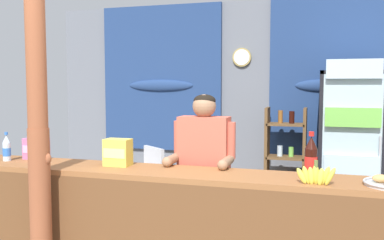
{
  "coord_description": "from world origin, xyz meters",
  "views": [
    {
      "loc": [
        1.05,
        -2.57,
        1.6
      ],
      "look_at": [
        0.01,
        0.84,
        1.3
      ],
      "focal_mm": 40.24,
      "sensor_mm": 36.0,
      "label": 1
    }
  ],
  "objects_px": {
    "soda_bottle_water": "(7,149)",
    "banana_bunch": "(316,175)",
    "drink_fridge": "(350,137)",
    "snack_box_wafer": "(36,149)",
    "timber_post": "(38,136)",
    "plastic_lawn_chair": "(144,179)",
    "bottle_shelf_rack": "(285,160)",
    "shopkeeper": "(204,163)",
    "soda_bottle_cola": "(311,158)",
    "snack_box_instant_noodle": "(118,152)",
    "stall_counter": "(168,225)"
  },
  "relations": [
    {
      "from": "drink_fridge",
      "to": "bottle_shelf_rack",
      "type": "height_order",
      "value": "drink_fridge"
    },
    {
      "from": "timber_post",
      "to": "snack_box_wafer",
      "type": "bearing_deg",
      "value": 128.73
    },
    {
      "from": "bottle_shelf_rack",
      "to": "drink_fridge",
      "type": "bearing_deg",
      "value": -12.9
    },
    {
      "from": "bottle_shelf_rack",
      "to": "banana_bunch",
      "type": "distance_m",
      "value": 2.43
    },
    {
      "from": "stall_counter",
      "to": "bottle_shelf_rack",
      "type": "bearing_deg",
      "value": 74.9
    },
    {
      "from": "shopkeeper",
      "to": "snack_box_instant_noodle",
      "type": "height_order",
      "value": "shopkeeper"
    },
    {
      "from": "bottle_shelf_rack",
      "to": "plastic_lawn_chair",
      "type": "distance_m",
      "value": 1.69
    },
    {
      "from": "timber_post",
      "to": "snack_box_wafer",
      "type": "xyz_separation_m",
      "value": [
        -0.39,
        0.48,
        -0.18
      ]
    },
    {
      "from": "drink_fridge",
      "to": "banana_bunch",
      "type": "relative_size",
      "value": 7.08
    },
    {
      "from": "stall_counter",
      "to": "bottle_shelf_rack",
      "type": "relative_size",
      "value": 2.94
    },
    {
      "from": "bottle_shelf_rack",
      "to": "soda_bottle_cola",
      "type": "bearing_deg",
      "value": -80.86
    },
    {
      "from": "drink_fridge",
      "to": "snack_box_wafer",
      "type": "xyz_separation_m",
      "value": [
        -2.62,
        -1.95,
        0.04
      ]
    },
    {
      "from": "soda_bottle_cola",
      "to": "snack_box_wafer",
      "type": "bearing_deg",
      "value": 179.01
    },
    {
      "from": "shopkeeper",
      "to": "soda_bottle_water",
      "type": "relative_size",
      "value": 6.3
    },
    {
      "from": "drink_fridge",
      "to": "snack_box_wafer",
      "type": "distance_m",
      "value": 3.27
    },
    {
      "from": "soda_bottle_water",
      "to": "snack_box_wafer",
      "type": "height_order",
      "value": "soda_bottle_water"
    },
    {
      "from": "soda_bottle_water",
      "to": "banana_bunch",
      "type": "bearing_deg",
      "value": -2.99
    },
    {
      "from": "banana_bunch",
      "to": "soda_bottle_water",
      "type": "bearing_deg",
      "value": 177.01
    },
    {
      "from": "stall_counter",
      "to": "snack_box_wafer",
      "type": "relative_size",
      "value": 19.01
    },
    {
      "from": "soda_bottle_cola",
      "to": "snack_box_instant_noodle",
      "type": "relative_size",
      "value": 1.49
    },
    {
      "from": "bottle_shelf_rack",
      "to": "soda_bottle_water",
      "type": "bearing_deg",
      "value": -132.92
    },
    {
      "from": "bottle_shelf_rack",
      "to": "snack_box_wafer",
      "type": "distance_m",
      "value": 2.87
    },
    {
      "from": "stall_counter",
      "to": "soda_bottle_water",
      "type": "relative_size",
      "value": 16.15
    },
    {
      "from": "stall_counter",
      "to": "soda_bottle_water",
      "type": "bearing_deg",
      "value": 176.22
    },
    {
      "from": "bottle_shelf_rack",
      "to": "banana_bunch",
      "type": "xyz_separation_m",
      "value": [
        0.39,
        -2.38,
        0.33
      ]
    },
    {
      "from": "bottle_shelf_rack",
      "to": "snack_box_instant_noodle",
      "type": "xyz_separation_m",
      "value": [
        -1.11,
        -2.17,
        0.38
      ]
    },
    {
      "from": "bottle_shelf_rack",
      "to": "snack_box_instant_noodle",
      "type": "relative_size",
      "value": 6.3
    },
    {
      "from": "timber_post",
      "to": "plastic_lawn_chair",
      "type": "bearing_deg",
      "value": 91.09
    },
    {
      "from": "timber_post",
      "to": "snack_box_instant_noodle",
      "type": "xyz_separation_m",
      "value": [
        0.41,
        0.42,
        -0.16
      ]
    },
    {
      "from": "timber_post",
      "to": "plastic_lawn_chair",
      "type": "height_order",
      "value": "timber_post"
    },
    {
      "from": "soda_bottle_water",
      "to": "bottle_shelf_rack",
      "type": "bearing_deg",
      "value": 47.08
    },
    {
      "from": "drink_fridge",
      "to": "snack_box_wafer",
      "type": "bearing_deg",
      "value": -143.4
    },
    {
      "from": "snack_box_wafer",
      "to": "snack_box_instant_noodle",
      "type": "bearing_deg",
      "value": -4.39
    },
    {
      "from": "bottle_shelf_rack",
      "to": "shopkeeper",
      "type": "relative_size",
      "value": 0.87
    },
    {
      "from": "soda_bottle_cola",
      "to": "soda_bottle_water",
      "type": "xyz_separation_m",
      "value": [
        -2.44,
        -0.1,
        -0.03
      ]
    },
    {
      "from": "drink_fridge",
      "to": "plastic_lawn_chair",
      "type": "distance_m",
      "value": 2.38
    },
    {
      "from": "bottle_shelf_rack",
      "to": "plastic_lawn_chair",
      "type": "xyz_separation_m",
      "value": [
        -1.56,
        -0.62,
        -0.2
      ]
    },
    {
      "from": "timber_post",
      "to": "banana_bunch",
      "type": "distance_m",
      "value": 1.93
    },
    {
      "from": "drink_fridge",
      "to": "soda_bottle_water",
      "type": "height_order",
      "value": "drink_fridge"
    },
    {
      "from": "shopkeeper",
      "to": "snack_box_instant_noodle",
      "type": "bearing_deg",
      "value": -151.75
    },
    {
      "from": "bottle_shelf_rack",
      "to": "plastic_lawn_chair",
      "type": "bearing_deg",
      "value": -158.37
    },
    {
      "from": "plastic_lawn_chair",
      "to": "snack_box_wafer",
      "type": "distance_m",
      "value": 1.63
    },
    {
      "from": "timber_post",
      "to": "shopkeeper",
      "type": "distance_m",
      "value": 1.29
    },
    {
      "from": "soda_bottle_water",
      "to": "banana_bunch",
      "type": "xyz_separation_m",
      "value": [
        2.48,
        -0.13,
        -0.04
      ]
    },
    {
      "from": "stall_counter",
      "to": "banana_bunch",
      "type": "relative_size",
      "value": 14.85
    },
    {
      "from": "soda_bottle_cola",
      "to": "banana_bunch",
      "type": "relative_size",
      "value": 1.19
    },
    {
      "from": "snack_box_instant_noodle",
      "to": "soda_bottle_cola",
      "type": "bearing_deg",
      "value": 0.88
    },
    {
      "from": "plastic_lawn_chair",
      "to": "soda_bottle_water",
      "type": "bearing_deg",
      "value": -108.09
    },
    {
      "from": "drink_fridge",
      "to": "snack_box_instant_noodle",
      "type": "xyz_separation_m",
      "value": [
        -1.82,
        -2.01,
        0.05
      ]
    },
    {
      "from": "plastic_lawn_chair",
      "to": "snack_box_wafer",
      "type": "xyz_separation_m",
      "value": [
        -0.35,
        -1.49,
        0.56
      ]
    }
  ]
}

